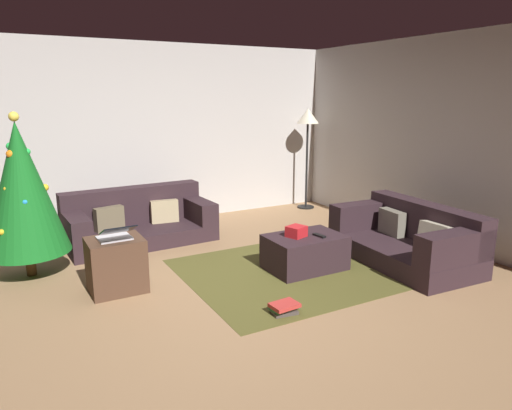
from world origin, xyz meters
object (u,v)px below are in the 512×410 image
at_px(tv_remote, 319,236).
at_px(ottoman, 305,252).
at_px(couch_left, 138,222).
at_px(gift_box, 296,231).
at_px(side_table, 116,265).
at_px(christmas_tree, 22,188).
at_px(laptop, 116,235).
at_px(book_stack, 284,308).
at_px(couch_right, 409,239).
at_px(corner_lamp, 308,124).

bearing_deg(tv_remote, ottoman, 130.61).
height_order(couch_left, gift_box, couch_left).
height_order(ottoman, side_table, side_table).
bearing_deg(christmas_tree, ottoman, -25.10).
height_order(laptop, book_stack, laptop).
xyz_separation_m(couch_right, corner_lamp, (0.46, 2.72, 1.14)).
height_order(ottoman, laptop, laptop).
height_order(christmas_tree, corner_lamp, christmas_tree).
bearing_deg(corner_lamp, gift_box, -126.86).
relative_size(christmas_tree, corner_lamp, 1.04).
distance_m(couch_right, christmas_tree, 4.22).
bearing_deg(couch_right, book_stack, 105.71).
bearing_deg(tv_remote, couch_right, -22.34).
bearing_deg(book_stack, corner_lamp, 52.60).
bearing_deg(couch_left, couch_right, 135.21).
relative_size(christmas_tree, side_table, 3.25).
relative_size(gift_box, christmas_tree, 0.11).
bearing_deg(ottoman, christmas_tree, 154.90).
bearing_deg(couch_left, ottoman, 122.36).
distance_m(side_table, book_stack, 1.70).
bearing_deg(corner_lamp, book_stack, -127.40).
xyz_separation_m(christmas_tree, corner_lamp, (4.30, 1.11, 0.47)).
xyz_separation_m(laptop, corner_lamp, (3.59, 2.02, 0.82)).
height_order(side_table, laptop, laptop).
xyz_separation_m(ottoman, gift_box, (-0.10, 0.02, 0.25)).
relative_size(couch_left, book_stack, 7.00).
height_order(gift_box, book_stack, gift_box).
distance_m(tv_remote, side_table, 2.12).
distance_m(ottoman, corner_lamp, 3.12).
height_order(couch_left, tv_remote, couch_left).
distance_m(tv_remote, book_stack, 1.19).
relative_size(couch_left, side_table, 3.55).
relative_size(ottoman, book_stack, 3.09).
height_order(christmas_tree, laptop, christmas_tree).
height_order(christmas_tree, side_table, christmas_tree).
bearing_deg(gift_box, ottoman, -10.37).
xyz_separation_m(tv_remote, laptop, (-2.06, 0.43, 0.19)).
xyz_separation_m(couch_left, book_stack, (0.55, -2.70, -0.21)).
height_order(couch_left, side_table, couch_left).
bearing_deg(corner_lamp, tv_remote, -121.98).
bearing_deg(couch_left, side_table, 64.60).
bearing_deg(laptop, corner_lamp, 29.41).
bearing_deg(side_table, laptop, -87.83).
bearing_deg(side_table, ottoman, -11.46).
distance_m(couch_right, tv_remote, 1.11).
distance_m(side_table, corner_lamp, 4.25).
distance_m(christmas_tree, book_stack, 2.93).
bearing_deg(gift_box, christmas_tree, 154.36).
distance_m(book_stack, corner_lamp, 4.21).
distance_m(couch_left, tv_remote, 2.46).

